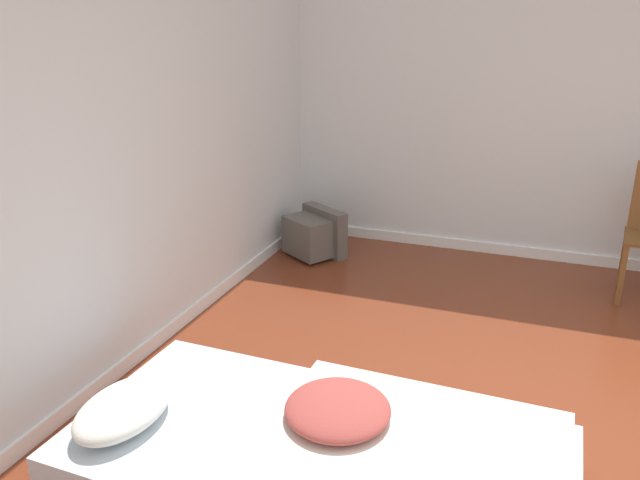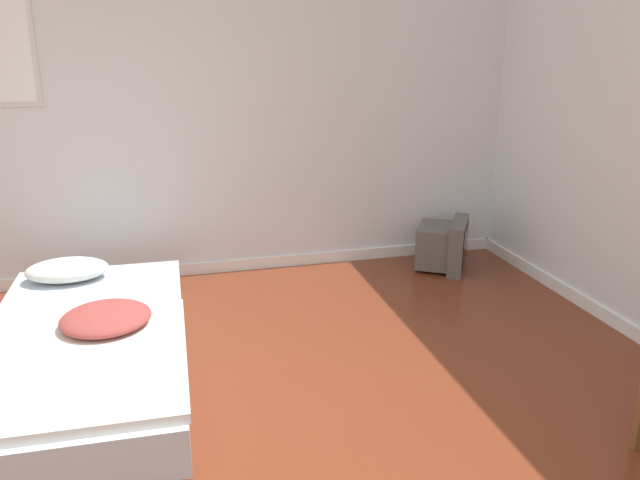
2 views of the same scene
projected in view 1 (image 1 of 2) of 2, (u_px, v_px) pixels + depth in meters
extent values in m
cube|color=silver|center=(78.00, 150.00, 3.05)|extent=(8.02, 0.06, 2.60)
cube|color=white|center=(114.00, 374.00, 3.45)|extent=(8.02, 0.02, 0.09)
cube|color=silver|center=(611.00, 103.00, 4.71)|extent=(0.06, 7.45, 2.60)
cube|color=white|center=(587.00, 259.00, 5.10)|extent=(0.02, 7.45, 0.09)
cube|color=silver|center=(315.00, 464.00, 2.65)|extent=(1.10, 2.11, 0.23)
ellipsoid|color=silver|center=(124.00, 409.00, 2.71)|extent=(0.53, 0.35, 0.14)
cube|color=silver|center=(408.00, 460.00, 2.46)|extent=(1.10, 1.24, 0.05)
ellipsoid|color=#993D38|center=(338.00, 409.00, 2.68)|extent=(0.58, 0.57, 0.11)
cube|color=#56514C|center=(307.00, 237.00, 5.21)|extent=(0.43, 0.47, 0.32)
cube|color=#56514C|center=(324.00, 231.00, 5.31)|extent=(0.35, 0.47, 0.40)
cube|color=black|center=(330.00, 228.00, 5.34)|extent=(0.22, 0.34, 0.29)
cube|color=brown|center=(622.00, 276.00, 4.32)|extent=(0.04, 0.04, 0.45)
cube|color=brown|center=(623.00, 259.00, 4.62)|extent=(0.04, 0.04, 0.45)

